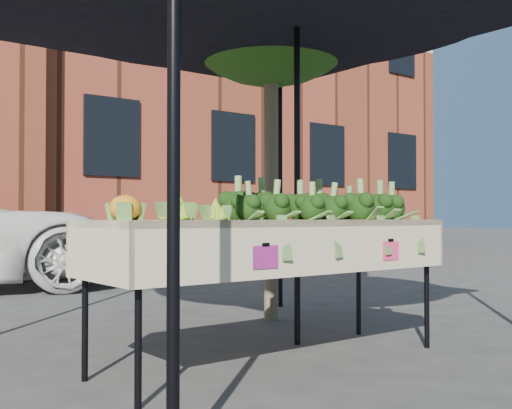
# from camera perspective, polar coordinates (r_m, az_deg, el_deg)

# --- Properties ---
(ground) EXTENTS (90.00, 90.00, 0.00)m
(ground) POSITION_cam_1_polar(r_m,az_deg,el_deg) (4.26, 3.16, -13.61)
(ground) COLOR #333335
(table) EXTENTS (2.41, 0.83, 0.90)m
(table) POSITION_cam_1_polar(r_m,az_deg,el_deg) (3.93, 1.79, -8.00)
(table) COLOR beige
(table) RESTS_ON ground
(canopy) EXTENTS (3.16, 3.16, 2.74)m
(canopy) POSITION_cam_1_polar(r_m,az_deg,el_deg) (4.33, -0.38, 4.83)
(canopy) COLOR black
(canopy) RESTS_ON ground
(broccoli_heap) EXTENTS (1.53, 0.56, 0.24)m
(broccoli_heap) POSITION_cam_1_polar(r_m,az_deg,el_deg) (4.15, 5.42, 0.28)
(broccoli_heap) COLOR black
(broccoli_heap) RESTS_ON table
(romanesco_cluster) EXTENTS (0.42, 0.46, 0.19)m
(romanesco_cluster) POSITION_cam_1_polar(r_m,az_deg,el_deg) (3.51, -6.54, 0.10)
(romanesco_cluster) COLOR #76A623
(romanesco_cluster) RESTS_ON table
(cauliflower_pair) EXTENTS (0.19, 0.19, 0.17)m
(cauliflower_pair) POSITION_cam_1_polar(r_m,az_deg,el_deg) (3.29, -12.00, 0.04)
(cauliflower_pair) COLOR orange
(cauliflower_pair) RESTS_ON table
(street_tree) EXTENTS (1.88, 1.88, 3.71)m
(street_tree) POSITION_cam_1_polar(r_m,az_deg,el_deg) (5.61, 1.41, 8.44)
(street_tree) COLOR #1E4C14
(street_tree) RESTS_ON ground
(building_right) EXTENTS (12.00, 8.00, 8.50)m
(building_right) POSITION_cam_1_polar(r_m,az_deg,el_deg) (18.72, -5.48, 9.06)
(building_right) COLOR brown
(building_right) RESTS_ON ground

